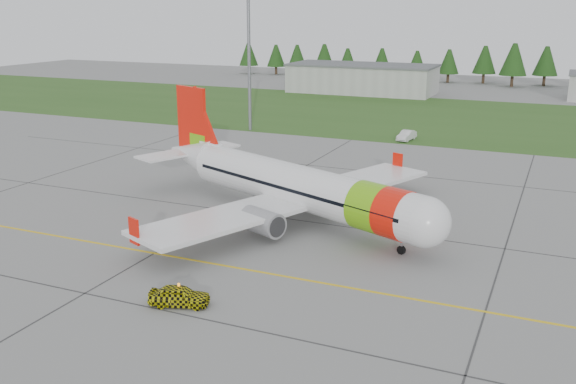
% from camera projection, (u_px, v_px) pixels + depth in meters
% --- Properties ---
extents(ground, '(320.00, 320.00, 0.00)m').
position_uv_depth(ground, '(289.00, 338.00, 37.22)').
color(ground, gray).
rests_on(ground, ground).
extents(aircraft, '(33.48, 31.79, 10.65)m').
position_uv_depth(aircraft, '(295.00, 186.00, 57.39)').
color(aircraft, white).
rests_on(aircraft, ground).
extents(follow_me_car, '(1.77, 1.92, 3.93)m').
position_uv_depth(follow_me_car, '(178.00, 277.00, 40.77)').
color(follow_me_car, '#D6D20B').
rests_on(follow_me_car, ground).
extents(service_van, '(1.71, 1.64, 4.36)m').
position_uv_depth(service_van, '(407.00, 125.00, 92.30)').
color(service_van, silver).
rests_on(service_van, ground).
extents(grass_strip, '(320.00, 50.00, 0.03)m').
position_uv_depth(grass_strip, '(481.00, 120.00, 109.40)').
color(grass_strip, '#30561E').
rests_on(grass_strip, ground).
extents(taxi_guideline, '(120.00, 0.25, 0.02)m').
position_uv_depth(taxi_guideline, '(336.00, 285.00, 44.26)').
color(taxi_guideline, gold).
rests_on(taxi_guideline, ground).
extents(hangar_west, '(32.00, 14.00, 6.00)m').
position_uv_depth(hangar_west, '(362.00, 79.00, 144.81)').
color(hangar_west, '#A8A8A3').
rests_on(hangar_west, ground).
extents(floodlight_mast, '(0.50, 0.50, 20.00)m').
position_uv_depth(floodlight_mast, '(249.00, 66.00, 97.87)').
color(floodlight_mast, slate).
rests_on(floodlight_mast, ground).
extents(treeline, '(160.00, 8.00, 10.00)m').
position_uv_depth(treeline, '(514.00, 65.00, 157.32)').
color(treeline, '#1C3F14').
rests_on(treeline, ground).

